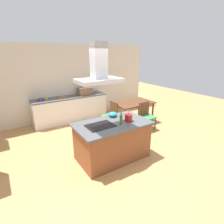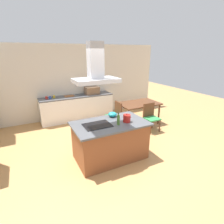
{
  "view_description": "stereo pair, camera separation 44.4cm",
  "coord_description": "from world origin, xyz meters",
  "views": [
    {
      "loc": [
        -2.05,
        -3.12,
        2.45
      ],
      "look_at": [
        0.25,
        0.4,
        1.0
      ],
      "focal_mm": 28.37,
      "sensor_mm": 36.0,
      "label": 1
    },
    {
      "loc": [
        -1.67,
        -3.34,
        2.45
      ],
      "look_at": [
        0.25,
        0.4,
        1.0
      ],
      "focal_mm": 28.37,
      "sensor_mm": 36.0,
      "label": 2
    }
  ],
  "objects": [
    {
      "name": "dining_table",
      "position": [
        1.85,
        1.48,
        0.67
      ],
      "size": [
        1.4,
        0.9,
        0.75
      ],
      "color": "#59331E",
      "rests_on": "ground"
    },
    {
      "name": "back_counter",
      "position": [
        0.06,
        2.88,
        0.45
      ],
      "size": [
        2.66,
        0.62,
        0.9
      ],
      "color": "white",
      "rests_on": "ground"
    },
    {
      "name": "coffee_mug_red",
      "position": [
        -0.99,
        2.89,
        0.95
      ],
      "size": [
        0.08,
        0.08,
        0.09
      ],
      "primitive_type": "cylinder",
      "color": "red",
      "rests_on": "back_counter"
    },
    {
      "name": "chair_facing_island",
      "position": [
        1.85,
        0.81,
        0.51
      ],
      "size": [
        0.42,
        0.42,
        0.89
      ],
      "color": "#33934C",
      "rests_on": "ground"
    },
    {
      "name": "wall_back",
      "position": [
        0.0,
        3.25,
        1.35
      ],
      "size": [
        7.2,
        0.1,
        2.7
      ],
      "primitive_type": "cube",
      "color": "beige",
      "rests_on": "ground"
    },
    {
      "name": "mixing_bowl",
      "position": [
        0.23,
        0.34,
        0.96
      ],
      "size": [
        0.22,
        0.22,
        0.12
      ],
      "primitive_type": "ellipsoid",
      "color": "teal",
      "rests_on": "kitchen_island"
    },
    {
      "name": "range_hood",
      "position": [
        -0.32,
        0.0,
        2.1
      ],
      "size": [
        0.9,
        0.55,
        0.78
      ],
      "color": "#ADADB2"
    },
    {
      "name": "cutting_board",
      "position": [
        -0.2,
        2.93,
        0.91
      ],
      "size": [
        0.34,
        0.24,
        0.02
      ],
      "primitive_type": "cube",
      "color": "#995B33",
      "rests_on": "back_counter"
    },
    {
      "name": "coffee_mug_yellow",
      "position": [
        -0.73,
        2.94,
        0.95
      ],
      "size": [
        0.08,
        0.08,
        0.09
      ],
      "primitive_type": "cylinder",
      "color": "gold",
      "rests_on": "back_counter"
    },
    {
      "name": "cooktop",
      "position": [
        -0.32,
        0.0,
        0.91
      ],
      "size": [
        0.6,
        0.44,
        0.01
      ],
      "primitive_type": "cube",
      "color": "black",
      "rests_on": "kitchen_island"
    },
    {
      "name": "ground",
      "position": [
        0.0,
        1.5,
        0.0
      ],
      "size": [
        16.0,
        16.0,
        0.0
      ],
      "primitive_type": "plane",
      "color": "tan"
    },
    {
      "name": "coffee_mug_blue",
      "position": [
        -0.88,
        2.87,
        0.95
      ],
      "size": [
        0.08,
        0.08,
        0.09
      ],
      "primitive_type": "cylinder",
      "color": "#2D56B2",
      "rests_on": "back_counter"
    },
    {
      "name": "countertop_microwave",
      "position": [
        0.67,
        2.88,
        1.04
      ],
      "size": [
        0.5,
        0.38,
        0.28
      ],
      "primitive_type": "cube",
      "color": "brown",
      "rests_on": "back_counter"
    },
    {
      "name": "chair_at_left_end",
      "position": [
        0.93,
        1.48,
        0.51
      ],
      "size": [
        0.42,
        0.42,
        0.89
      ],
      "color": "#33934C",
      "rests_on": "ground"
    },
    {
      "name": "kitchen_island",
      "position": [
        0.0,
        0.0,
        0.45
      ],
      "size": [
        1.71,
        1.02,
        0.9
      ],
      "color": "brown",
      "rests_on": "ground"
    },
    {
      "name": "tea_kettle",
      "position": [
        0.37,
        -0.12,
        0.99
      ],
      "size": [
        0.22,
        0.17,
        0.2
      ],
      "color": "#B21E19",
      "rests_on": "kitchen_island"
    },
    {
      "name": "olive_oil_bottle",
      "position": [
        0.11,
        -0.18,
        1.02
      ],
      "size": [
        0.07,
        0.07,
        0.28
      ],
      "color": "#47722D",
      "rests_on": "kitchen_island"
    }
  ]
}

